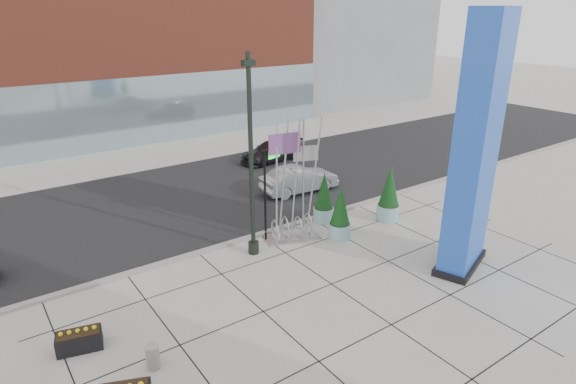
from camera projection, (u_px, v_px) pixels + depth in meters
ground at (294, 281)px, 18.05m from camera, size 160.00×160.00×0.00m
street_asphalt at (184, 200)px, 25.68m from camera, size 80.00×12.00×0.02m
curb_edge at (241, 240)px, 21.08m from camera, size 80.00×0.30×0.12m
tower_podium at (101, 64)px, 37.22m from camera, size 34.00×10.00×11.00m
tower_glass_front at (125, 113)px, 34.63m from camera, size 34.00×0.60×5.00m
building_grey_parking at (315, 14)px, 53.26m from camera, size 20.00×18.00×18.00m
blue_pylon at (476, 153)px, 17.48m from camera, size 3.16×2.19×9.64m
lamp_post at (252, 178)px, 18.92m from camera, size 0.53×0.45×8.13m
public_art_sculpture at (292, 208)px, 20.95m from camera, size 2.63×1.81×5.45m
concrete_bollard at (153, 357)px, 13.55m from camera, size 0.38×0.38×0.74m
overhead_street_sign at (278, 161)px, 20.33m from camera, size 1.92×0.61×4.11m
round_planter_east at (389, 195)px, 22.86m from camera, size 1.08×1.08×2.69m
round_planter_mid at (324, 199)px, 22.73m from camera, size 0.98×0.98×2.44m
round_planter_west at (340, 214)px, 21.06m from camera, size 0.97×0.97×2.42m
box_planter_north at (79, 340)px, 14.34m from camera, size 1.41×0.94×0.71m
car_silver_mid at (299, 180)px, 26.54m from camera, size 4.47×1.86×1.44m
car_dark_east at (272, 151)px, 32.03m from camera, size 4.73×2.37×1.32m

